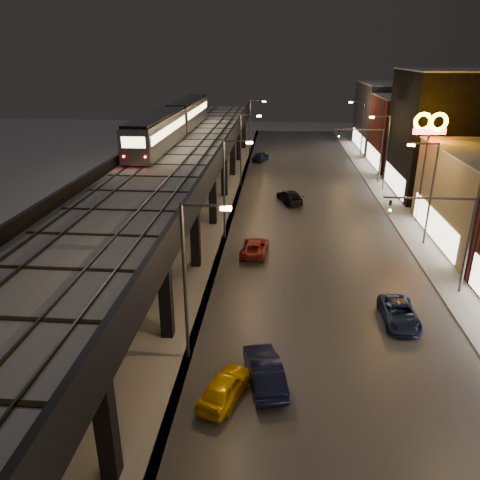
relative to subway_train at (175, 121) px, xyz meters
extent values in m
cube|color=#46474D|center=(16.00, -12.88, -8.26)|extent=(17.00, 120.00, 0.06)
cube|color=#9FA1A8|center=(26.00, -12.88, -8.22)|extent=(4.00, 120.00, 0.14)
cube|color=#9FA1A8|center=(2.50, -12.88, -8.26)|extent=(11.00, 120.00, 0.06)
cube|color=black|center=(2.50, -15.88, -2.49)|extent=(9.00, 100.00, 1.00)
cube|color=black|center=(6.20, -42.88, -5.64)|extent=(0.70, 0.70, 5.30)
cube|color=black|center=(2.50, -42.88, -3.14)|extent=(8.00, 0.60, 0.50)
cube|color=black|center=(-1.20, -32.88, -5.64)|extent=(0.70, 0.70, 5.30)
cube|color=black|center=(6.20, -32.88, -5.64)|extent=(0.70, 0.70, 5.30)
cube|color=black|center=(2.50, -32.88, -3.14)|extent=(8.00, 0.60, 0.50)
cube|color=black|center=(-1.20, -22.88, -5.64)|extent=(0.70, 0.70, 5.30)
cube|color=black|center=(6.20, -22.88, -5.64)|extent=(0.70, 0.70, 5.30)
cube|color=black|center=(2.50, -22.88, -3.14)|extent=(8.00, 0.60, 0.50)
cube|color=black|center=(-1.20, -12.88, -5.64)|extent=(0.70, 0.70, 5.30)
cube|color=black|center=(6.20, -12.88, -5.64)|extent=(0.70, 0.70, 5.30)
cube|color=black|center=(2.50, -12.88, -3.14)|extent=(8.00, 0.60, 0.50)
cube|color=black|center=(-1.20, -2.88, -5.64)|extent=(0.70, 0.70, 5.30)
cube|color=black|center=(6.20, -2.88, -5.64)|extent=(0.70, 0.70, 5.30)
cube|color=black|center=(2.50, -2.88, -3.14)|extent=(8.00, 0.60, 0.50)
cube|color=black|center=(-1.20, 7.12, -5.64)|extent=(0.70, 0.70, 5.30)
cube|color=black|center=(6.20, 7.12, -5.64)|extent=(0.70, 0.70, 5.30)
cube|color=black|center=(2.50, 7.12, -3.14)|extent=(8.00, 0.60, 0.50)
cube|color=black|center=(-1.20, 17.12, -5.64)|extent=(0.70, 0.70, 5.30)
cube|color=black|center=(6.20, 17.12, -5.64)|extent=(0.70, 0.70, 5.30)
cube|color=black|center=(2.50, 17.12, -3.14)|extent=(8.00, 0.60, 0.50)
cube|color=black|center=(-1.20, 27.12, -5.64)|extent=(0.70, 0.70, 5.30)
cube|color=black|center=(6.20, 27.12, -5.64)|extent=(0.70, 0.70, 5.30)
cube|color=black|center=(2.50, 27.12, -3.14)|extent=(8.00, 0.60, 0.50)
cube|color=#B2B7C1|center=(2.50, -15.88, -1.91)|extent=(8.40, 100.00, 0.16)
cube|color=#332D28|center=(-0.72, -15.88, -1.75)|extent=(0.08, 98.00, 0.16)
cube|color=#332D28|center=(0.72, -15.88, -1.75)|extent=(0.08, 98.00, 0.16)
cube|color=#332D28|center=(3.78, -15.88, -1.75)|extent=(0.08, 98.00, 0.16)
cube|color=#332D28|center=(5.22, -15.88, -1.75)|extent=(0.08, 98.00, 0.16)
cube|color=black|center=(2.50, -29.88, -1.80)|extent=(7.80, 0.24, 0.06)
cube|color=black|center=(2.50, -13.88, -1.80)|extent=(7.80, 0.24, 0.06)
cube|color=black|center=(2.50, 2.12, -1.80)|extent=(7.80, 0.24, 0.06)
cube|color=black|center=(2.50, 18.12, -1.80)|extent=(7.80, 0.24, 0.06)
cube|color=black|center=(6.85, -15.88, -1.44)|extent=(0.30, 100.00, 1.10)
cube|color=black|center=(-1.85, -15.88, -1.44)|extent=(0.30, 100.00, 1.10)
cube|color=#FAEBC6|center=(26.45, -15.88, -6.69)|extent=(0.10, 12.00, 2.40)
cube|color=black|center=(32.50, 0.12, -1.29)|extent=(12.00, 13.00, 14.00)
cube|color=#FAEBC6|center=(26.45, 0.12, -6.69)|extent=(0.10, 10.40, 2.40)
cube|color=#B2B7C1|center=(32.50, 0.12, 5.79)|extent=(12.20, 13.20, 0.16)
cube|color=#5B1F18|center=(32.50, 14.12, -3.29)|extent=(12.00, 12.00, 10.00)
cube|color=#FAEBC6|center=(26.45, 14.12, -6.69)|extent=(0.10, 9.60, 2.40)
cube|color=#B2B7C1|center=(32.50, 14.12, 1.79)|extent=(12.20, 12.20, 0.16)
cube|color=#2D2E32|center=(32.50, 28.12, -2.79)|extent=(12.00, 16.00, 11.00)
cube|color=#FAEBC6|center=(26.45, 28.12, -6.69)|extent=(0.10, 12.80, 2.40)
cube|color=#B2B7C1|center=(32.50, 28.12, 2.79)|extent=(12.20, 16.20, 0.16)
cylinder|color=#38383A|center=(7.80, -34.88, -3.79)|extent=(0.18, 0.18, 9.00)
cube|color=#38383A|center=(8.90, -34.88, 0.61)|extent=(2.20, 0.12, 0.12)
cube|color=#FF9F5B|center=(10.00, -34.88, 0.49)|extent=(0.55, 0.28, 0.18)
cylinder|color=#38383A|center=(7.80, -16.88, -3.79)|extent=(0.18, 0.18, 9.00)
cube|color=#38383A|center=(8.90, -16.88, 0.61)|extent=(2.20, 0.12, 0.12)
cube|color=#FF9F5B|center=(10.00, -16.88, 0.49)|extent=(0.55, 0.28, 0.18)
cylinder|color=#38383A|center=(25.50, -16.88, -3.79)|extent=(0.18, 0.18, 9.00)
cube|color=#38383A|center=(24.40, -16.88, 0.61)|extent=(2.20, 0.12, 0.12)
cube|color=#FF9F5B|center=(23.30, -16.88, 0.49)|extent=(0.55, 0.28, 0.18)
cylinder|color=#38383A|center=(7.80, 1.12, -3.79)|extent=(0.18, 0.18, 9.00)
cube|color=#38383A|center=(8.90, 1.12, 0.61)|extent=(2.20, 0.12, 0.12)
cube|color=#FF9F5B|center=(10.00, 1.12, 0.49)|extent=(0.55, 0.28, 0.18)
cylinder|color=#38383A|center=(25.50, 1.12, -3.79)|extent=(0.18, 0.18, 9.00)
cube|color=#38383A|center=(24.40, 1.12, 0.61)|extent=(2.20, 0.12, 0.12)
cube|color=#FF9F5B|center=(23.30, 1.12, 0.49)|extent=(0.55, 0.28, 0.18)
cylinder|color=#38383A|center=(7.80, 19.12, -3.79)|extent=(0.18, 0.18, 9.00)
cube|color=#38383A|center=(8.90, 19.12, 0.61)|extent=(2.20, 0.12, 0.12)
cube|color=#FF9F5B|center=(10.00, 19.12, 0.49)|extent=(0.55, 0.28, 0.18)
cylinder|color=#38383A|center=(25.50, 19.12, -3.79)|extent=(0.18, 0.18, 9.00)
cube|color=#38383A|center=(24.40, 19.12, 0.61)|extent=(2.20, 0.12, 0.12)
cube|color=#FF9F5B|center=(23.30, 19.12, 0.49)|extent=(0.55, 0.28, 0.18)
cylinder|color=#38383A|center=(25.50, -25.88, -4.79)|extent=(0.20, 0.20, 7.00)
cube|color=#38383A|center=(22.50, -25.88, -1.39)|extent=(6.00, 0.12, 0.12)
imported|color=black|center=(20.00, -25.88, -1.89)|extent=(0.20, 0.16, 1.00)
sphere|color=#0CFF26|center=(20.00, -26.03, -2.14)|extent=(0.18, 0.18, 0.18)
cylinder|color=#38383A|center=(25.50, 4.12, -4.79)|extent=(0.20, 0.20, 7.00)
cube|color=#38383A|center=(22.50, 4.12, -1.39)|extent=(6.00, 0.12, 0.12)
imported|color=black|center=(20.00, 4.12, -1.89)|extent=(0.20, 0.16, 1.00)
sphere|color=#0CFF26|center=(20.00, 3.97, -2.14)|extent=(0.18, 0.18, 0.18)
cube|color=gray|center=(0.00, -8.61, -0.11)|extent=(2.75, 16.62, 3.13)
cube|color=black|center=(0.00, -8.61, 1.58)|extent=(2.47, 16.15, 0.24)
cube|color=beige|center=(-1.39, -8.61, 0.32)|extent=(0.05, 15.20, 0.85)
cube|color=beige|center=(1.39, -8.61, 0.32)|extent=(0.05, 15.20, 0.85)
cube|color=gray|center=(0.00, 8.62, -0.11)|extent=(2.75, 16.62, 3.13)
cube|color=black|center=(0.00, 8.62, 1.58)|extent=(2.47, 16.15, 0.24)
cube|color=beige|center=(-1.39, 8.62, 0.32)|extent=(0.05, 15.20, 0.85)
cube|color=beige|center=(1.39, 8.62, 0.32)|extent=(0.05, 15.20, 0.85)
cube|color=beige|center=(0.00, -16.93, 0.37)|extent=(2.09, 0.05, 0.95)
sphere|color=#FF0C0C|center=(-0.95, -16.95, -0.87)|extent=(0.19, 0.19, 0.19)
sphere|color=#FF0C0C|center=(0.95, -16.95, -0.87)|extent=(0.19, 0.19, 0.19)
imported|color=#F6C001|center=(10.22, -38.11, -7.63)|extent=(2.78, 4.18, 1.32)
imported|color=black|center=(12.08, -36.76, -7.54)|extent=(2.56, 4.80, 1.50)
imported|color=maroon|center=(10.73, -20.24, -7.67)|extent=(2.40, 4.61, 1.24)
imported|color=black|center=(13.90, -5.35, -7.60)|extent=(3.31, 5.16, 1.39)
imported|color=#152149|center=(9.67, 16.58, -7.60)|extent=(2.81, 4.38, 1.39)
imported|color=#19264F|center=(20.31, -30.29, -7.67)|extent=(2.08, 4.49, 1.25)
cylinder|color=#38383A|center=(26.50, -10.71, -3.97)|extent=(0.24, 0.24, 8.65)
cube|color=#FF0C0C|center=(26.50, -10.71, 0.69)|extent=(3.03, 0.25, 0.54)
torus|color=#FDB900|center=(25.80, -10.71, 1.55)|extent=(1.78, 0.50, 1.75)
torus|color=#FDB900|center=(27.20, -10.71, 1.55)|extent=(1.78, 0.50, 1.75)
camera|label=1|loc=(12.46, -56.38, 7.48)|focal=35.00mm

